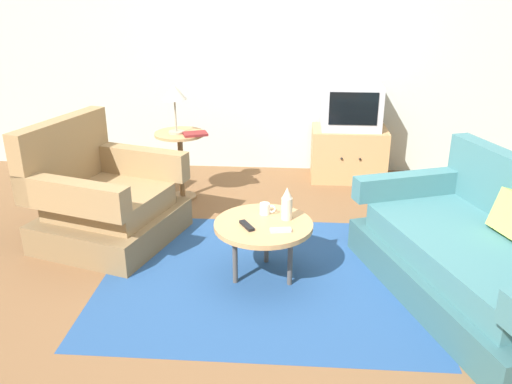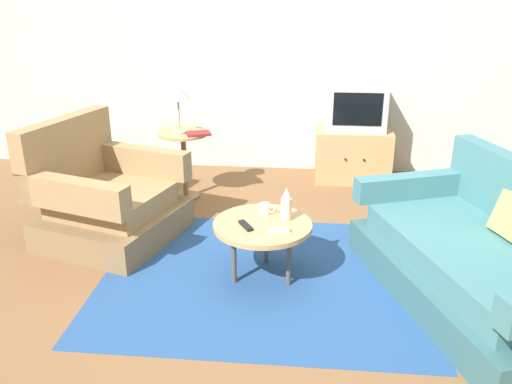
{
  "view_description": "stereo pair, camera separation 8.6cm",
  "coord_description": "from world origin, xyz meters",
  "px_view_note": "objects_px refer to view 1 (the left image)",
  "views": [
    {
      "loc": [
        0.24,
        -3.4,
        1.98
      ],
      "look_at": [
        -0.03,
        0.19,
        0.55
      ],
      "focal_mm": 37.42,
      "sensor_mm": 36.0,
      "label": 1
    },
    {
      "loc": [
        0.32,
        -3.39,
        1.98
      ],
      "look_at": [
        -0.03,
        0.19,
        0.55
      ],
      "focal_mm": 37.42,
      "sensor_mm": 36.0,
      "label": 2
    }
  ],
  "objects_px": {
    "tv_stand": "(348,154)",
    "television": "(351,107)",
    "coffee_table": "(263,227)",
    "book": "(195,134)",
    "mug": "(265,209)",
    "table_lamp": "(174,95)",
    "tv_remote_silver": "(281,230)",
    "couch": "(484,259)",
    "vase": "(287,204)",
    "tv_remote_dark": "(247,226)",
    "armchair": "(103,202)",
    "side_table": "(181,152)"
  },
  "relations": [
    {
      "from": "tv_stand",
      "to": "television",
      "type": "bearing_deg",
      "value": 90.0
    },
    {
      "from": "coffee_table",
      "to": "book",
      "type": "height_order",
      "value": "book"
    },
    {
      "from": "book",
      "to": "mug",
      "type": "bearing_deg",
      "value": -80.54
    },
    {
      "from": "television",
      "to": "table_lamp",
      "type": "bearing_deg",
      "value": -156.57
    },
    {
      "from": "tv_stand",
      "to": "tv_remote_silver",
      "type": "xyz_separation_m",
      "value": [
        -0.65,
        -2.23,
        0.16
      ]
    },
    {
      "from": "coffee_table",
      "to": "book",
      "type": "xyz_separation_m",
      "value": [
        -0.71,
        1.35,
        0.28
      ]
    },
    {
      "from": "tv_stand",
      "to": "couch",
      "type": "bearing_deg",
      "value": -73.18
    },
    {
      "from": "coffee_table",
      "to": "vase",
      "type": "bearing_deg",
      "value": 25.89
    },
    {
      "from": "tv_remote_dark",
      "to": "television",
      "type": "bearing_deg",
      "value": 128.07
    },
    {
      "from": "armchair",
      "to": "vase",
      "type": "height_order",
      "value": "armchair"
    },
    {
      "from": "armchair",
      "to": "vase",
      "type": "xyz_separation_m",
      "value": [
        1.49,
        -0.45,
        0.22
      ]
    },
    {
      "from": "armchair",
      "to": "tv_stand",
      "type": "height_order",
      "value": "armchair"
    },
    {
      "from": "tv_remote_silver",
      "to": "book",
      "type": "xyz_separation_m",
      "value": [
        -0.83,
        1.47,
        0.24
      ]
    },
    {
      "from": "table_lamp",
      "to": "tv_remote_dark",
      "type": "height_order",
      "value": "table_lamp"
    },
    {
      "from": "armchair",
      "to": "book",
      "type": "height_order",
      "value": "armchair"
    },
    {
      "from": "couch",
      "to": "television",
      "type": "bearing_deg",
      "value": -2.91
    },
    {
      "from": "armchair",
      "to": "coffee_table",
      "type": "xyz_separation_m",
      "value": [
        1.33,
        -0.52,
        0.07
      ]
    },
    {
      "from": "tv_remote_dark",
      "to": "book",
      "type": "distance_m",
      "value": 1.56
    },
    {
      "from": "armchair",
      "to": "television",
      "type": "bearing_deg",
      "value": 144.48
    },
    {
      "from": "couch",
      "to": "tv_remote_silver",
      "type": "height_order",
      "value": "couch"
    },
    {
      "from": "tv_stand",
      "to": "tv_remote_silver",
      "type": "height_order",
      "value": "tv_stand"
    },
    {
      "from": "coffee_table",
      "to": "tv_stand",
      "type": "relative_size",
      "value": 0.89
    },
    {
      "from": "book",
      "to": "couch",
      "type": "bearing_deg",
      "value": -56.08
    },
    {
      "from": "coffee_table",
      "to": "vase",
      "type": "height_order",
      "value": "vase"
    },
    {
      "from": "coffee_table",
      "to": "vase",
      "type": "relative_size",
      "value": 2.89
    },
    {
      "from": "table_lamp",
      "to": "couch",
      "type": "bearing_deg",
      "value": -33.43
    },
    {
      "from": "armchair",
      "to": "vase",
      "type": "distance_m",
      "value": 1.57
    },
    {
      "from": "tv_remote_dark",
      "to": "book",
      "type": "relative_size",
      "value": 0.64
    },
    {
      "from": "vase",
      "to": "tv_remote_dark",
      "type": "distance_m",
      "value": 0.32
    },
    {
      "from": "tv_stand",
      "to": "book",
      "type": "distance_m",
      "value": 1.71
    },
    {
      "from": "television",
      "to": "mug",
      "type": "xyz_separation_m",
      "value": [
        -0.77,
        -1.97,
        -0.31
      ]
    },
    {
      "from": "side_table",
      "to": "tv_stand",
      "type": "height_order",
      "value": "side_table"
    },
    {
      "from": "armchair",
      "to": "tv_remote_dark",
      "type": "distance_m",
      "value": 1.36
    },
    {
      "from": "couch",
      "to": "tv_remote_silver",
      "type": "bearing_deg",
      "value": 69.26
    },
    {
      "from": "tv_stand",
      "to": "television",
      "type": "relative_size",
      "value": 1.29
    },
    {
      "from": "mug",
      "to": "side_table",
      "type": "bearing_deg",
      "value": 124.57
    },
    {
      "from": "side_table",
      "to": "vase",
      "type": "xyz_separation_m",
      "value": [
        1.03,
        -1.35,
        0.07
      ]
    },
    {
      "from": "couch",
      "to": "tv_stand",
      "type": "xyz_separation_m",
      "value": [
        -0.68,
        2.26,
        -0.01
      ]
    },
    {
      "from": "television",
      "to": "mug",
      "type": "bearing_deg",
      "value": -111.3
    },
    {
      "from": "tv_remote_silver",
      "to": "book",
      "type": "height_order",
      "value": "book"
    },
    {
      "from": "side_table",
      "to": "mug",
      "type": "bearing_deg",
      "value": -55.43
    },
    {
      "from": "tv_stand",
      "to": "table_lamp",
      "type": "xyz_separation_m",
      "value": [
        -1.67,
        -0.71,
        0.74
      ]
    },
    {
      "from": "side_table",
      "to": "mug",
      "type": "height_order",
      "value": "side_table"
    },
    {
      "from": "tv_remote_dark",
      "to": "book",
      "type": "height_order",
      "value": "book"
    },
    {
      "from": "table_lamp",
      "to": "tv_remote_dark",
      "type": "relative_size",
      "value": 2.77
    },
    {
      "from": "coffee_table",
      "to": "television",
      "type": "height_order",
      "value": "television"
    },
    {
      "from": "television",
      "to": "book",
      "type": "xyz_separation_m",
      "value": [
        -1.48,
        -0.78,
        -0.1
      ]
    },
    {
      "from": "tv_remote_silver",
      "to": "couch",
      "type": "bearing_deg",
      "value": 168.61
    },
    {
      "from": "side_table",
      "to": "table_lamp",
      "type": "height_order",
      "value": "table_lamp"
    },
    {
      "from": "television",
      "to": "tv_remote_dark",
      "type": "distance_m",
      "value": 2.39
    }
  ]
}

